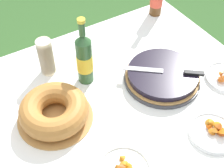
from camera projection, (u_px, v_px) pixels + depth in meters
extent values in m
cube|color=brown|center=(78.00, 117.00, 1.36)|extent=(1.74, 1.05, 0.03)
cylinder|color=brown|center=(156.00, 54.00, 2.17)|extent=(0.06, 0.06, 0.67)
cube|color=white|center=(77.00, 114.00, 1.35)|extent=(1.75, 1.06, 0.00)
cube|color=white|center=(35.00, 54.00, 1.69)|extent=(1.75, 0.00, 0.10)
cube|color=white|center=(222.00, 54.00, 1.69)|extent=(0.00, 1.06, 0.10)
cylinder|color=#38383D|center=(162.00, 79.00, 1.47)|extent=(0.36, 0.36, 0.02)
cylinder|color=#B78447|center=(162.00, 76.00, 1.46)|extent=(0.35, 0.35, 0.01)
cylinder|color=black|center=(163.00, 74.00, 1.45)|extent=(0.33, 0.33, 0.03)
cube|color=silver|center=(143.00, 69.00, 1.45)|extent=(0.17, 0.14, 0.00)
cube|color=black|center=(194.00, 73.00, 1.42)|extent=(0.08, 0.07, 0.01)
cylinder|color=#B78447|center=(56.00, 118.00, 1.33)|extent=(0.32, 0.32, 0.01)
torus|color=#AD7033|center=(54.00, 110.00, 1.29)|extent=(0.29, 0.29, 0.10)
cylinder|color=beige|center=(48.00, 64.00, 1.49)|extent=(0.07, 0.07, 0.09)
cylinder|color=beige|center=(48.00, 62.00, 1.48)|extent=(0.07, 0.07, 0.09)
cylinder|color=beige|center=(48.00, 60.00, 1.47)|extent=(0.07, 0.07, 0.09)
cylinder|color=beige|center=(47.00, 58.00, 1.46)|extent=(0.07, 0.07, 0.09)
cylinder|color=beige|center=(47.00, 56.00, 1.45)|extent=(0.07, 0.07, 0.09)
cylinder|color=beige|center=(46.00, 53.00, 1.44)|extent=(0.07, 0.07, 0.09)
cylinder|color=beige|center=(46.00, 51.00, 1.43)|extent=(0.07, 0.07, 0.09)
cylinder|color=beige|center=(46.00, 49.00, 1.42)|extent=(0.07, 0.07, 0.09)
torus|color=beige|center=(44.00, 41.00, 1.39)|extent=(0.07, 0.07, 0.01)
cylinder|color=#2D562D|center=(85.00, 62.00, 1.40)|extent=(0.07, 0.07, 0.23)
cylinder|color=yellow|center=(85.00, 62.00, 1.41)|extent=(0.07, 0.07, 0.09)
cone|color=#2D562D|center=(83.00, 39.00, 1.31)|extent=(0.07, 0.07, 0.04)
cylinder|color=#2D562D|center=(82.00, 29.00, 1.27)|extent=(0.03, 0.03, 0.06)
cylinder|color=gold|center=(81.00, 21.00, 1.24)|extent=(0.03, 0.03, 0.02)
cylinder|color=#E54C38|center=(156.00, 0.00, 1.79)|extent=(0.07, 0.07, 0.07)
cone|color=#C57017|center=(121.00, 157.00, 1.18)|extent=(0.04, 0.04, 0.04)
cone|color=#BB531F|center=(119.00, 167.00, 1.14)|extent=(0.05, 0.05, 0.05)
cone|color=#AF650B|center=(129.00, 167.00, 1.14)|extent=(0.04, 0.04, 0.03)
cone|color=#AC6C1A|center=(124.00, 168.00, 1.14)|extent=(0.04, 0.04, 0.03)
cone|color=#B86C16|center=(130.00, 168.00, 1.14)|extent=(0.05, 0.05, 0.05)
cone|color=#BC7419|center=(126.00, 164.00, 1.16)|extent=(0.03, 0.03, 0.03)
cone|color=#A85A17|center=(117.00, 167.00, 1.14)|extent=(0.05, 0.05, 0.04)
cone|color=#C1640D|center=(126.00, 165.00, 1.15)|extent=(0.05, 0.05, 0.04)
cone|color=#BD711B|center=(124.00, 165.00, 1.14)|extent=(0.04, 0.04, 0.03)
cylinder|color=white|center=(213.00, 133.00, 1.27)|extent=(0.20, 0.20, 0.01)
torus|color=white|center=(213.00, 132.00, 1.26)|extent=(0.20, 0.20, 0.01)
cone|color=#BC5016|center=(214.00, 131.00, 1.26)|extent=(0.04, 0.04, 0.03)
cone|color=#CA5F1F|center=(220.00, 125.00, 1.26)|extent=(0.05, 0.05, 0.03)
cone|color=#AE450B|center=(210.00, 126.00, 1.27)|extent=(0.04, 0.04, 0.03)
cone|color=#C47818|center=(219.00, 125.00, 1.27)|extent=(0.05, 0.06, 0.03)
cone|color=#B7671E|center=(215.00, 129.00, 1.25)|extent=(0.05, 0.04, 0.04)
cone|color=#BB711A|center=(209.00, 123.00, 1.28)|extent=(0.06, 0.05, 0.04)
cone|color=#BF561E|center=(222.00, 131.00, 1.25)|extent=(0.05, 0.05, 0.03)
cone|color=#C56716|center=(213.00, 131.00, 1.25)|extent=(0.05, 0.05, 0.03)
cone|color=orange|center=(223.00, 130.00, 1.24)|extent=(0.05, 0.05, 0.05)
cone|color=#C55821|center=(223.00, 77.00, 1.45)|extent=(0.05, 0.05, 0.03)
cone|color=#C25A1C|center=(222.00, 78.00, 1.44)|extent=(0.05, 0.05, 0.03)
cone|color=#B8601E|center=(222.00, 73.00, 1.46)|extent=(0.04, 0.03, 0.03)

